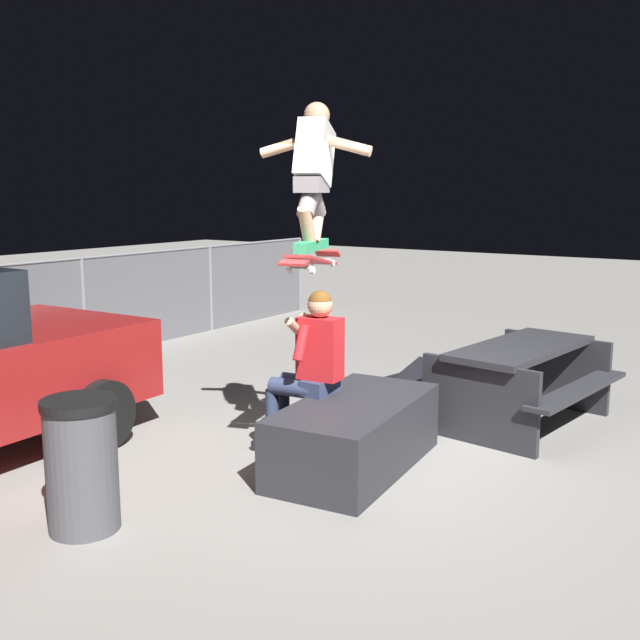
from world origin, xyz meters
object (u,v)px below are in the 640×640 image
at_px(kicker_ramp, 423,398).
at_px(picnic_table_back, 520,371).
at_px(skateboard, 312,260).
at_px(skater_airborne, 314,169).
at_px(ledge_box_main, 355,435).
at_px(person_sitting_on_ledge, 308,363).
at_px(trash_bin, 82,464).

bearing_deg(kicker_ramp, picnic_table_back, -92.91).
distance_m(skateboard, skater_airborne, 0.69).
relative_size(ledge_box_main, skater_airborne, 1.45).
relative_size(ledge_box_main, person_sitting_on_ledge, 1.19).
bearing_deg(ledge_box_main, skater_airborne, 90.94).
bearing_deg(ledge_box_main, kicker_ramp, 9.66).
bearing_deg(skateboard, person_sitting_on_ledge, 48.27).
xyz_separation_m(ledge_box_main, kicker_ramp, (1.86, 0.32, -0.20)).
distance_m(skater_airborne, trash_bin, 2.69).
bearing_deg(skateboard, picnic_table_back, -29.39).
xyz_separation_m(person_sitting_on_ledge, skateboard, (-0.09, -0.10, 0.84)).
distance_m(skater_airborne, picnic_table_back, 2.78).
bearing_deg(picnic_table_back, kicker_ramp, 87.09).
relative_size(skater_airborne, trash_bin, 1.30).
xyz_separation_m(ledge_box_main, skateboard, (-0.06, 0.36, 1.35)).
relative_size(person_sitting_on_ledge, skater_airborne, 1.22).
distance_m(ledge_box_main, kicker_ramp, 1.90).
distance_m(skateboard, kicker_ramp, 2.47).
relative_size(skateboard, trash_bin, 1.20).
bearing_deg(picnic_table_back, trash_bin, 156.85).
relative_size(ledge_box_main, trash_bin, 1.89).
height_order(person_sitting_on_ledge, skateboard, skateboard).
xyz_separation_m(ledge_box_main, skater_airborne, (-0.01, 0.38, 2.03)).
xyz_separation_m(skater_airborne, picnic_table_back, (1.82, -1.07, -1.80)).
xyz_separation_m(skater_airborne, trash_bin, (-1.87, 0.51, -1.87)).
bearing_deg(person_sitting_on_ledge, kicker_ramp, -4.66).
bearing_deg(skater_airborne, ledge_box_main, -89.06).
bearing_deg(person_sitting_on_ledge, skater_airborne, -113.79).
bearing_deg(skateboard, kicker_ramp, -1.40).
bearing_deg(skateboard, trash_bin, 163.95).
relative_size(person_sitting_on_ledge, skateboard, 1.33).
xyz_separation_m(picnic_table_back, trash_bin, (-3.69, 1.58, -0.07)).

